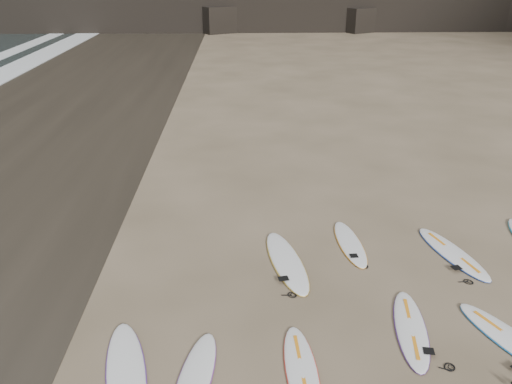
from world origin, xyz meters
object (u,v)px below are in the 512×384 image
surfboard_0 (195,378)px  surfboard_1 (301,369)px  surfboard_2 (411,328)px  surfboard_6 (350,243)px  surfboard_5 (287,261)px  surfboard_7 (453,253)px  surfboard_11 (126,373)px

surfboard_0 → surfboard_1: (1.82, 0.14, -0.00)m
surfboard_2 → surfboard_6: bearing=108.7°
surfboard_6 → surfboard_2: bearing=-84.6°
surfboard_5 → surfboard_7: bearing=-7.2°
surfboard_2 → surfboard_11: bearing=-159.9°
surfboard_7 → surfboard_1: bearing=-153.9°
surfboard_0 → surfboard_2: size_ratio=0.96×
surfboard_1 → surfboard_2: size_ratio=0.94×
surfboard_6 → surfboard_7: size_ratio=0.89×
surfboard_0 → surfboard_2: surfboard_2 is taller
surfboard_11 → surfboard_1: bearing=-14.3°
surfboard_5 → surfboard_2: bearing=-58.7°
surfboard_1 → surfboard_2: bearing=22.1°
surfboard_7 → surfboard_6: bearing=151.5°
surfboard_5 → surfboard_7: size_ratio=1.08×
surfboard_0 → surfboard_11: 1.20m
surfboard_2 → surfboard_7: bearing=64.5°
surfboard_6 → surfboard_11: (-4.72, -4.17, 0.01)m
surfboard_2 → surfboard_6: 3.25m
surfboard_6 → surfboard_7: surfboard_7 is taller
surfboard_1 → surfboard_6: (1.71, 4.19, 0.00)m
surfboard_7 → surfboard_5: bearing=167.7°
surfboard_0 → surfboard_6: size_ratio=1.00×
surfboard_0 → surfboard_1: size_ratio=1.02×
surfboard_6 → surfboard_11: surfboard_11 is taller
surfboard_1 → surfboard_5: (0.05, 3.41, 0.01)m
surfboard_0 → surfboard_11: bearing=-178.3°
surfboard_6 → surfboard_11: 6.30m
surfboard_6 → surfboard_7: bearing=-16.6°
surfboard_2 → surfboard_5: bearing=141.4°
surfboard_1 → surfboard_5: bearing=87.4°
surfboard_1 → surfboard_5: surfboard_5 is taller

